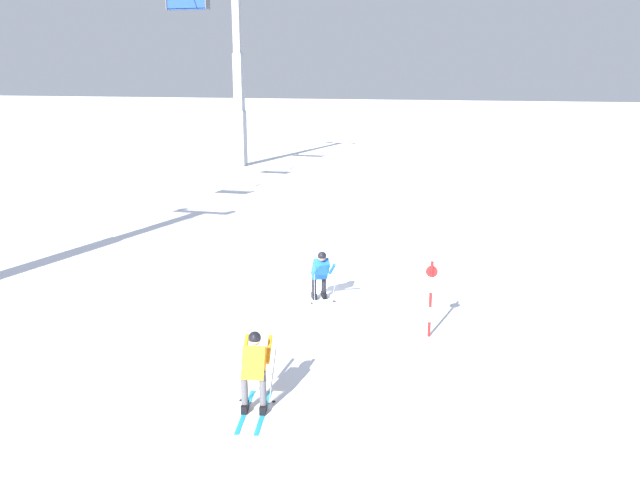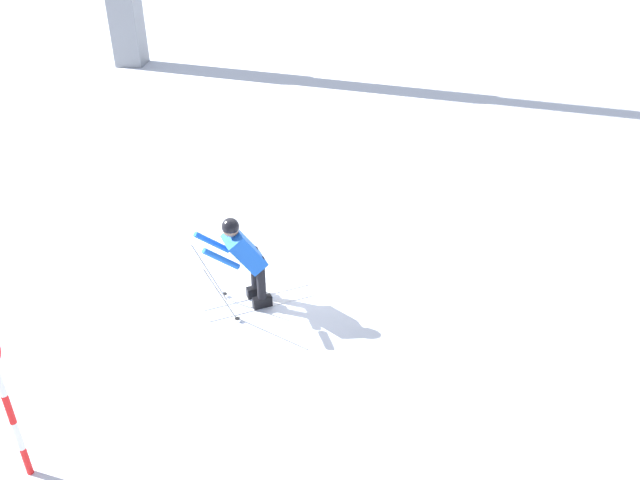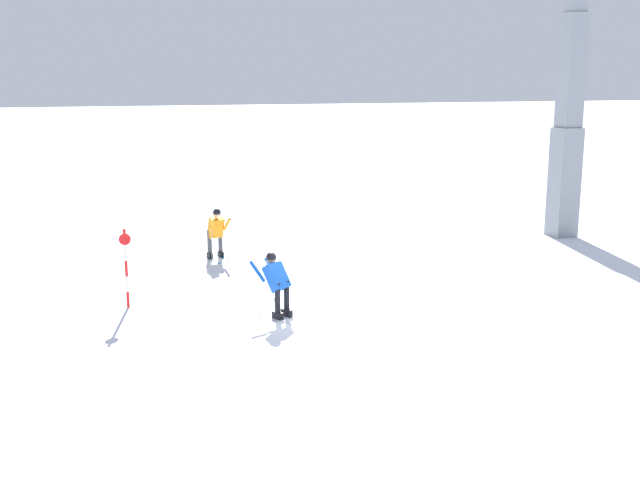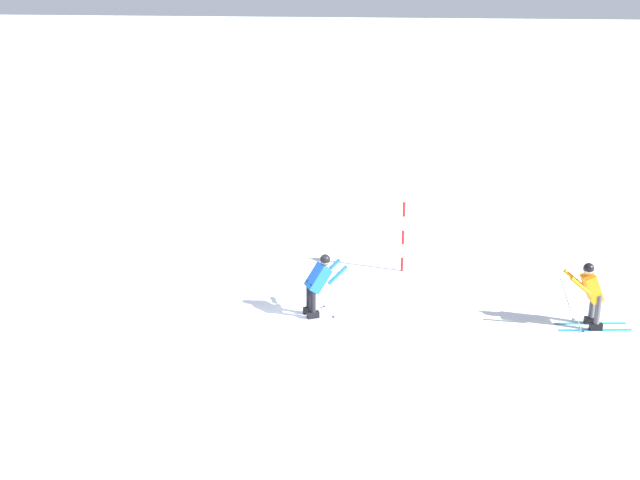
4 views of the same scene
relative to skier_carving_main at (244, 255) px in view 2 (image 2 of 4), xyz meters
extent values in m
plane|color=white|center=(-0.01, 1.14, -0.86)|extent=(260.00, 260.00, 0.00)
cube|color=white|center=(0.23, -0.04, -0.85)|extent=(1.47, 0.84, 0.01)
cube|color=black|center=(0.23, -0.04, -0.77)|extent=(0.30, 0.23, 0.16)
cylinder|color=black|center=(0.23, -0.04, -0.35)|extent=(0.13, 0.13, 0.68)
cube|color=white|center=(0.10, 0.21, -0.85)|extent=(1.47, 0.84, 0.01)
cube|color=black|center=(0.10, 0.21, -0.77)|extent=(0.30, 0.23, 0.16)
cylinder|color=black|center=(0.10, 0.21, -0.35)|extent=(0.13, 0.13, 0.68)
cube|color=blue|center=(0.01, 0.01, 0.08)|extent=(0.69, 0.64, 0.66)
sphere|color=#997051|center=(-0.14, -0.08, 0.47)|extent=(0.22, 0.22, 0.22)
sphere|color=black|center=(-0.14, -0.08, 0.50)|extent=(0.24, 0.24, 0.24)
cylinder|color=blue|center=(-0.23, -0.38, 0.17)|extent=(0.48, 0.31, 0.44)
cylinder|color=gray|center=(-0.24, -0.44, -0.42)|extent=(0.38, 0.35, 1.16)
cylinder|color=black|center=(-0.07, -0.40, -0.81)|extent=(0.07, 0.07, 0.01)
cylinder|color=blue|center=(-0.44, 0.02, 0.17)|extent=(0.48, 0.31, 0.44)
cylinder|color=gray|center=(-0.50, 0.04, -0.42)|extent=(0.49, 0.14, 1.16)
cylinder|color=black|center=(-0.37, 0.17, -0.81)|extent=(0.07, 0.07, 0.01)
cube|color=gray|center=(-5.66, 11.65, 0.99)|extent=(0.81, 0.81, 3.70)
cylinder|color=red|center=(-1.79, -3.17, -0.67)|extent=(0.07, 0.07, 0.38)
cylinder|color=white|center=(-1.79, -3.17, -0.29)|extent=(0.07, 0.07, 0.38)
cylinder|color=red|center=(-1.79, -3.17, 0.09)|extent=(0.07, 0.07, 0.38)
camera|label=1|loc=(-16.49, -4.10, 5.41)|focal=35.93mm
camera|label=2|loc=(1.74, -7.63, 4.98)|focal=36.99mm
camera|label=3|loc=(16.20, -4.31, 4.52)|focal=42.94mm
camera|label=4|loc=(-2.47, 16.57, 6.70)|focal=44.06mm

